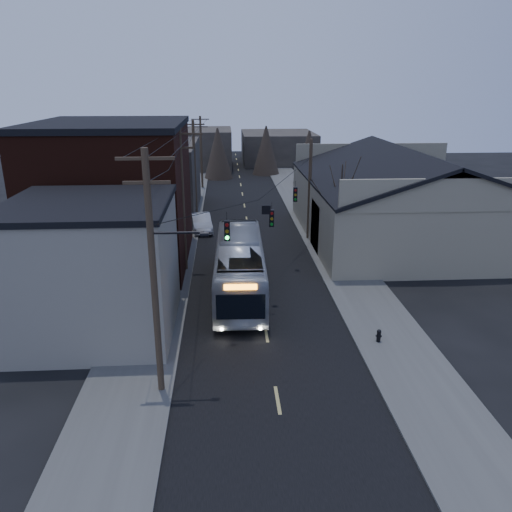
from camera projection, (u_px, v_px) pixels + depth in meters
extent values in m
plane|color=black|center=(283.00, 431.00, 19.29)|extent=(160.00, 160.00, 0.00)
cube|color=black|center=(248.00, 225.00, 47.59)|extent=(9.00, 110.00, 0.02)
cube|color=#474744|center=(179.00, 225.00, 47.20)|extent=(4.00, 110.00, 0.12)
cube|color=#474744|center=(315.00, 223.00, 47.95)|extent=(4.00, 110.00, 0.12)
cube|color=slate|center=(94.00, 270.00, 26.12)|extent=(8.00, 8.00, 7.00)
cube|color=black|center=(115.00, 197.00, 35.95)|extent=(10.00, 12.00, 10.00)
cube|color=#312B27|center=(153.00, 178.00, 51.56)|extent=(9.00, 14.00, 7.00)
cube|color=gray|center=(401.00, 210.00, 42.82)|extent=(16.00, 20.00, 5.00)
cube|color=black|center=(358.00, 166.00, 41.34)|extent=(8.16, 20.60, 2.86)
cube|color=black|center=(452.00, 165.00, 41.81)|extent=(8.16, 20.60, 2.86)
cube|color=#312B27|center=(200.00, 149.00, 79.28)|extent=(10.00, 12.00, 6.00)
cube|color=#312B27|center=(278.00, 147.00, 84.92)|extent=(12.00, 14.00, 5.00)
cone|color=black|center=(340.00, 213.00, 37.36)|extent=(0.40, 0.40, 7.20)
cylinder|color=#382B1E|center=(154.00, 280.00, 20.12)|extent=(0.28, 0.28, 10.50)
cube|color=#382B1E|center=(145.00, 158.00, 18.53)|extent=(2.20, 0.12, 0.12)
cylinder|color=#382B1E|center=(183.00, 202.00, 34.35)|extent=(0.28, 0.28, 10.00)
cube|color=#382B1E|center=(179.00, 134.00, 32.85)|extent=(2.20, 0.12, 0.12)
cylinder|color=#382B1E|center=(195.00, 170.00, 48.58)|extent=(0.28, 0.28, 9.50)
cube|color=#382B1E|center=(193.00, 124.00, 47.16)|extent=(2.20, 0.12, 0.12)
cylinder|color=#382B1E|center=(201.00, 153.00, 62.81)|extent=(0.28, 0.28, 9.00)
cube|color=#382B1E|center=(200.00, 119.00, 61.47)|extent=(2.20, 0.12, 0.12)
cylinder|color=#382B1E|center=(310.00, 191.00, 41.78)|extent=(0.28, 0.28, 8.50)
cube|color=black|center=(227.00, 231.00, 24.31)|extent=(0.28, 0.20, 1.00)
cube|color=black|center=(272.00, 218.00, 28.90)|extent=(0.28, 0.20, 1.00)
cube|color=black|center=(295.00, 194.00, 34.66)|extent=(0.28, 0.20, 1.00)
imported|color=#A0A4AC|center=(240.00, 266.00, 31.66)|extent=(3.24, 12.67, 3.51)
imported|color=#B7BAC0|center=(201.00, 222.00, 45.43)|extent=(2.27, 4.90, 1.55)
cylinder|color=black|center=(379.00, 337.00, 25.70)|extent=(0.21, 0.21, 0.54)
sphere|color=black|center=(379.00, 332.00, 25.60)|extent=(0.23, 0.23, 0.23)
cylinder|color=black|center=(379.00, 336.00, 25.69)|extent=(0.33, 0.20, 0.11)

